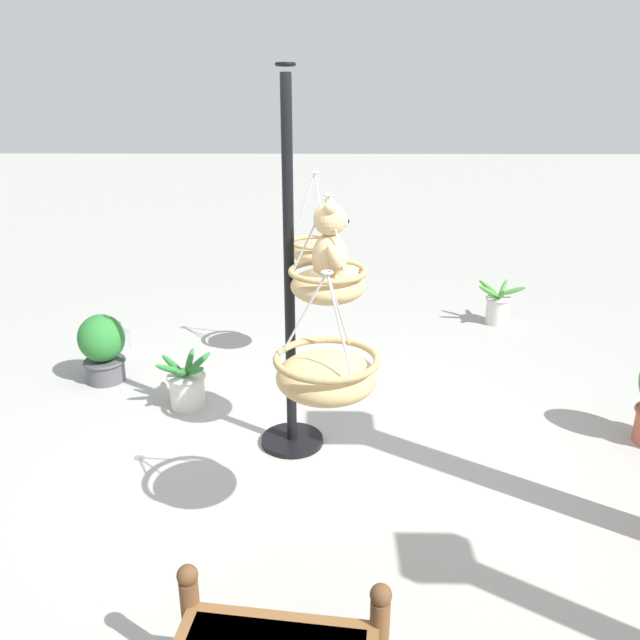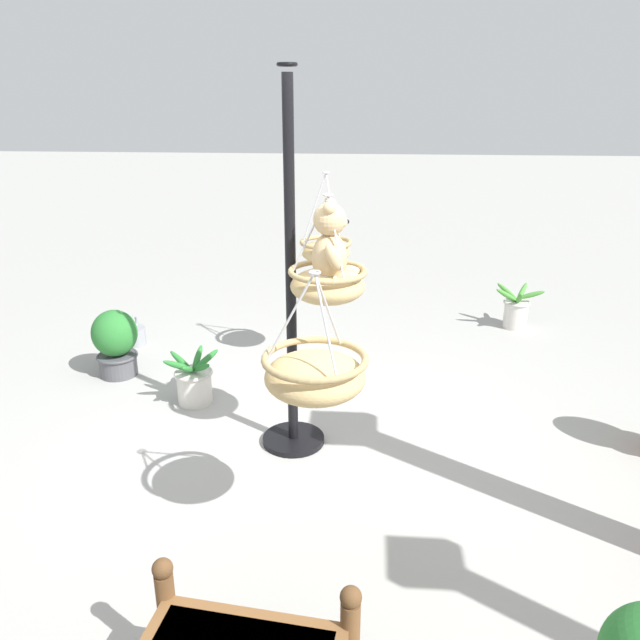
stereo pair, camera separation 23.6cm
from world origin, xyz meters
The scene contains 10 objects.
ground_plane centered at (0.00, 0.00, 0.00)m, with size 40.00×40.00×0.00m, color #9E9E99.
display_pole_central centered at (-0.12, -0.17, 0.79)m, with size 0.44×0.44×2.52m.
hanging_basket_with_teddy centered at (0.03, 0.08, 1.24)m, with size 0.49×0.49×0.68m.
teddy_bear centered at (0.03, 0.11, 1.47)m, with size 0.35×0.31×0.51m.
hanging_basket_left_high centered at (-1.45, -0.03, 1.08)m, with size 0.45×0.45×0.77m.
hanging_basket_right_low centered at (0.93, 0.08, 1.05)m, with size 0.54×0.54×0.66m.
potted_plant_flowering_red centered at (-2.55, 1.90, 0.19)m, with size 0.47×0.52×0.46m.
potted_plant_bushy_green centered at (-1.12, -1.83, 0.31)m, with size 0.39×0.39×0.60m.
potted_plant_small_succulent centered at (-0.66, -1.02, 0.18)m, with size 0.47×0.42×0.43m.
watering_can centered at (-1.79, -1.92, 0.10)m, with size 0.35×0.20×0.30m.
Camera 1 is at (3.78, 0.08, 2.41)m, focal length 35.30 mm.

